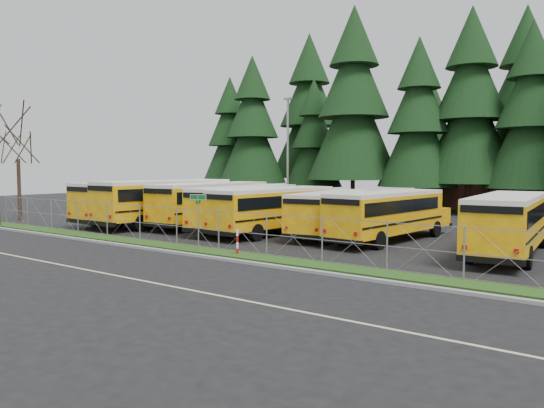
{
  "coord_description": "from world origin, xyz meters",
  "views": [
    {
      "loc": [
        16.75,
        -20.43,
        4.13
      ],
      "look_at": [
        -1.4,
        4.0,
        2.0
      ],
      "focal_mm": 35.0,
      "sensor_mm": 36.0,
      "label": 1
    }
  ],
  "objects": [
    {
      "name": "conifer_0",
      "position": [
        -24.25,
        26.55,
        7.3
      ],
      "size": [
        6.6,
        6.6,
        14.6
      ],
      "primitive_type": null,
      "color": "black",
      "rests_on": "ground"
    },
    {
      "name": "conifer_3",
      "position": [
        -7.98,
        26.19,
        9.88
      ],
      "size": [
        8.94,
        8.94,
        19.77
      ],
      "primitive_type": null,
      "color": "black",
      "rests_on": "ground"
    },
    {
      "name": "striped_bollard",
      "position": [
        0.72,
        -1.59,
        0.6
      ],
      "size": [
        0.11,
        0.11,
        1.2
      ],
      "primitive_type": "cylinder",
      "color": "#B20C0C",
      "rests_on": "ground"
    },
    {
      "name": "ground",
      "position": [
        0.0,
        0.0,
        0.0
      ],
      "size": [
        120.0,
        120.0,
        0.0
      ],
      "primitive_type": "plane",
      "color": "black",
      "rests_on": "ground"
    },
    {
      "name": "conifer_4",
      "position": [
        -1.48,
        26.4,
        7.95
      ],
      "size": [
        7.19,
        7.19,
        15.9
      ],
      "primitive_type": null,
      "color": "black",
      "rests_on": "ground"
    },
    {
      "name": "brick_building",
      "position": [
        6.0,
        40.0,
        3.0
      ],
      "size": [
        22.0,
        10.0,
        6.0
      ],
      "primitive_type": "cube",
      "color": "brown",
      "rests_on": "ground"
    },
    {
      "name": "conifer_5",
      "position": [
        2.59,
        28.17,
        9.16
      ],
      "size": [
        8.29,
        8.29,
        18.33
      ],
      "primitive_type": null,
      "color": "black",
      "rests_on": "ground"
    },
    {
      "name": "conifer_2",
      "position": [
        -13.81,
        28.23,
        6.81
      ],
      "size": [
        6.16,
        6.16,
        13.62
      ],
      "primitive_type": null,
      "color": "black",
      "rests_on": "ground"
    },
    {
      "name": "conifer_10",
      "position": [
        -16.97,
        32.21,
        9.8
      ],
      "size": [
        8.87,
        8.87,
        19.61
      ],
      "primitive_type": null,
      "color": "black",
      "rests_on": "ground"
    },
    {
      "name": "conifer_12",
      "position": [
        5.99,
        33.37,
        9.53
      ],
      "size": [
        8.61,
        8.61,
        19.05
      ],
      "primitive_type": null,
      "color": "black",
      "rests_on": "ground"
    },
    {
      "name": "road_lane_line",
      "position": [
        0.0,
        -8.0,
        0.01
      ],
      "size": [
        50.0,
        0.12,
        0.01
      ],
      "primitive_type": "cube",
      "color": "beige",
      "rests_on": "ground"
    },
    {
      "name": "bus_east",
      "position": [
        11.03,
        5.74,
        1.43
      ],
      "size": [
        3.46,
        11.07,
        2.86
      ],
      "primitive_type": null,
      "rotation": [
        0.0,
        0.0,
        0.08
      ],
      "color": "orange",
      "rests_on": "ground"
    },
    {
      "name": "bus_5",
      "position": [
        0.99,
        7.1,
        1.33
      ],
      "size": [
        3.77,
        10.4,
        2.67
      ],
      "primitive_type": null,
      "rotation": [
        0.0,
        0.0,
        0.14
      ],
      "color": "orange",
      "rests_on": "ground"
    },
    {
      "name": "bare_tree_1",
      "position": [
        -23.23,
        0.67,
        3.4
      ],
      "size": [
        4.76,
        4.76,
        6.8
      ],
      "primitive_type": null,
      "color": "#322316",
      "rests_on": "ground"
    },
    {
      "name": "conifer_11",
      "position": [
        -3.38,
        34.21,
        6.94
      ],
      "size": [
        6.28,
        6.28,
        13.89
      ],
      "primitive_type": null,
      "color": "black",
      "rests_on": "ground"
    },
    {
      "name": "bus_1",
      "position": [
        -11.28,
        5.17,
        1.6
      ],
      "size": [
        3.23,
        12.27,
        3.2
      ],
      "primitive_type": null,
      "rotation": [
        0.0,
        0.0,
        -0.03
      ],
      "color": "orange",
      "rests_on": "ground"
    },
    {
      "name": "grass_verge",
      "position": [
        0.0,
        -1.7,
        0.03
      ],
      "size": [
        50.0,
        1.4,
        0.06
      ],
      "primitive_type": "cube",
      "color": "#1F3F12",
      "rests_on": "ground"
    },
    {
      "name": "curb",
      "position": [
        0.0,
        -3.1,
        0.06
      ],
      "size": [
        50.0,
        0.25,
        0.12
      ],
      "primitive_type": "cube",
      "color": "gray",
      "rests_on": "ground"
    },
    {
      "name": "bus_2",
      "position": [
        -8.34,
        6.63,
        1.51
      ],
      "size": [
        3.2,
        11.66,
        3.03
      ],
      "primitive_type": null,
      "rotation": [
        0.0,
        0.0,
        0.04
      ],
      "color": "orange",
      "rests_on": "ground"
    },
    {
      "name": "bus_4",
      "position": [
        -2.32,
        5.75,
        1.43
      ],
      "size": [
        3.33,
        11.04,
        2.85
      ],
      "primitive_type": null,
      "rotation": [
        0.0,
        0.0,
        -0.07
      ],
      "color": "orange",
      "rests_on": "ground"
    },
    {
      "name": "conifer_1",
      "position": [
        -19.7,
        25.04,
        8.12
      ],
      "size": [
        7.34,
        7.34,
        16.23
      ],
      "primitive_type": null,
      "color": "black",
      "rests_on": "ground"
    },
    {
      "name": "chainlink_fence",
      "position": [
        0.0,
        -1.0,
        1.0
      ],
      "size": [
        44.0,
        0.1,
        2.0
      ],
      "primitive_type": null,
      "color": "#95979D",
      "rests_on": "ground"
    },
    {
      "name": "conifer_6",
      "position": [
        7.7,
        27.47,
        8.09
      ],
      "size": [
        7.31,
        7.31,
        16.18
      ],
      "primitive_type": null,
      "color": "black",
      "rests_on": "ground"
    },
    {
      "name": "street_sign",
      "position": [
        -1.28,
        -2.14,
        2.03
      ],
      "size": [
        0.79,
        0.52,
        2.81
      ],
      "color": "#95979D",
      "rests_on": "ground"
    },
    {
      "name": "bus_0",
      "position": [
        -13.91,
        5.07,
        1.53
      ],
      "size": [
        3.09,
        11.75,
        3.06
      ],
      "primitive_type": null,
      "rotation": [
        0.0,
        0.0,
        -0.03
      ],
      "color": "orange",
      "rests_on": "ground"
    },
    {
      "name": "bus_3",
      "position": [
        -4.73,
        5.91,
        1.45
      ],
      "size": [
        3.95,
        11.31,
        2.9
      ],
      "primitive_type": null,
      "rotation": [
        0.0,
        0.0,
        0.12
      ],
      "color": "orange",
      "rests_on": "ground"
    },
    {
      "name": "bus_6",
      "position": [
        4.57,
        6.93,
        1.39
      ],
      "size": [
        3.42,
        10.81,
        2.79
      ],
      "primitive_type": null,
      "rotation": [
        0.0,
        0.0,
        -0.09
      ],
      "color": "orange",
      "rests_on": "ground"
    },
    {
      "name": "light_standard",
      "position": [
        -9.86,
        17.7,
        5.5
      ],
      "size": [
        0.7,
        0.35,
        10.14
      ],
      "color": "#95979D",
      "rests_on": "ground"
    }
  ]
}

